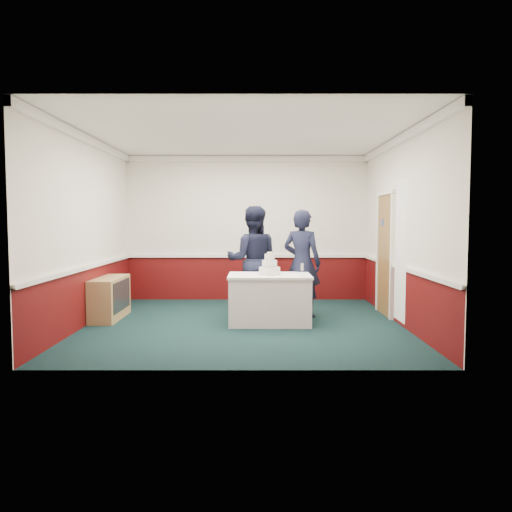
{
  "coord_description": "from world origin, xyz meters",
  "views": [
    {
      "loc": [
        0.2,
        -7.91,
        1.65
      ],
      "look_at": [
        0.19,
        -0.1,
        1.1
      ],
      "focal_mm": 35.0,
      "sensor_mm": 36.0,
      "label": 1
    }
  ],
  "objects_px": {
    "wedding_cake": "(270,268)",
    "cake_knife": "(268,276)",
    "champagne_flute": "(302,268)",
    "sideboard": "(110,298)",
    "cake_table": "(270,299)",
    "person_woman": "(302,263)",
    "person_man": "(253,260)"
  },
  "relations": [
    {
      "from": "sideboard",
      "to": "cake_knife",
      "type": "height_order",
      "value": "cake_knife"
    },
    {
      "from": "cake_table",
      "to": "person_man",
      "type": "bearing_deg",
      "value": 108.81
    },
    {
      "from": "cake_knife",
      "to": "champagne_flute",
      "type": "height_order",
      "value": "champagne_flute"
    },
    {
      "from": "sideboard",
      "to": "cake_table",
      "type": "height_order",
      "value": "cake_table"
    },
    {
      "from": "sideboard",
      "to": "champagne_flute",
      "type": "distance_m",
      "value": 3.3
    },
    {
      "from": "cake_table",
      "to": "wedding_cake",
      "type": "height_order",
      "value": "wedding_cake"
    },
    {
      "from": "champagne_flute",
      "to": "person_woman",
      "type": "height_order",
      "value": "person_woman"
    },
    {
      "from": "champagne_flute",
      "to": "wedding_cake",
      "type": "bearing_deg",
      "value": 150.75
    },
    {
      "from": "cake_table",
      "to": "person_man",
      "type": "height_order",
      "value": "person_man"
    },
    {
      "from": "sideboard",
      "to": "wedding_cake",
      "type": "xyz_separation_m",
      "value": [
        2.69,
        -0.37,
        0.55
      ]
    },
    {
      "from": "wedding_cake",
      "to": "cake_knife",
      "type": "height_order",
      "value": "wedding_cake"
    },
    {
      "from": "sideboard",
      "to": "cake_knife",
      "type": "bearing_deg",
      "value": -12.17
    },
    {
      "from": "cake_table",
      "to": "person_woman",
      "type": "xyz_separation_m",
      "value": [
        0.57,
        0.58,
        0.52
      ]
    },
    {
      "from": "sideboard",
      "to": "champagne_flute",
      "type": "relative_size",
      "value": 5.85
    },
    {
      "from": "wedding_cake",
      "to": "person_woman",
      "type": "relative_size",
      "value": 0.2
    },
    {
      "from": "cake_knife",
      "to": "person_woman",
      "type": "bearing_deg",
      "value": 45.0
    },
    {
      "from": "wedding_cake",
      "to": "cake_knife",
      "type": "distance_m",
      "value": 0.23
    },
    {
      "from": "champagne_flute",
      "to": "person_woman",
      "type": "relative_size",
      "value": 0.11
    },
    {
      "from": "cake_table",
      "to": "wedding_cake",
      "type": "bearing_deg",
      "value": 90.0
    },
    {
      "from": "cake_table",
      "to": "person_woman",
      "type": "distance_m",
      "value": 0.97
    },
    {
      "from": "wedding_cake",
      "to": "person_man",
      "type": "distance_m",
      "value": 0.86
    },
    {
      "from": "wedding_cake",
      "to": "person_woman",
      "type": "height_order",
      "value": "person_woman"
    },
    {
      "from": "champagne_flute",
      "to": "person_man",
      "type": "bearing_deg",
      "value": 125.35
    },
    {
      "from": "champagne_flute",
      "to": "sideboard",
      "type": "bearing_deg",
      "value": 168.42
    },
    {
      "from": "wedding_cake",
      "to": "person_woman",
      "type": "bearing_deg",
      "value": 45.19
    },
    {
      "from": "cake_table",
      "to": "cake_knife",
      "type": "relative_size",
      "value": 6.0
    },
    {
      "from": "wedding_cake",
      "to": "cake_knife",
      "type": "relative_size",
      "value": 1.65
    },
    {
      "from": "wedding_cake",
      "to": "sideboard",
      "type": "bearing_deg",
      "value": 172.1
    },
    {
      "from": "person_woman",
      "to": "cake_knife",
      "type": "bearing_deg",
      "value": 78.74
    },
    {
      "from": "cake_table",
      "to": "person_woman",
      "type": "bearing_deg",
      "value": 45.19
    },
    {
      "from": "champagne_flute",
      "to": "cake_table",
      "type": "bearing_deg",
      "value": 150.75
    },
    {
      "from": "cake_knife",
      "to": "champagne_flute",
      "type": "bearing_deg",
      "value": -15.76
    }
  ]
}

